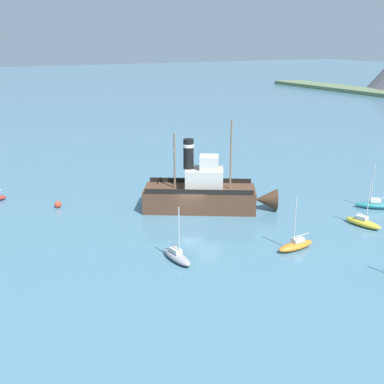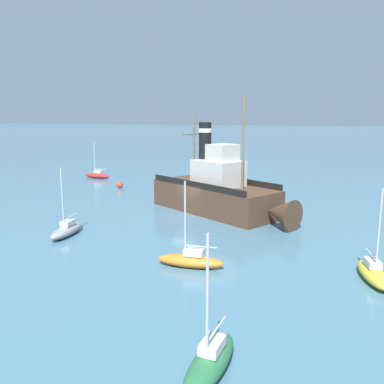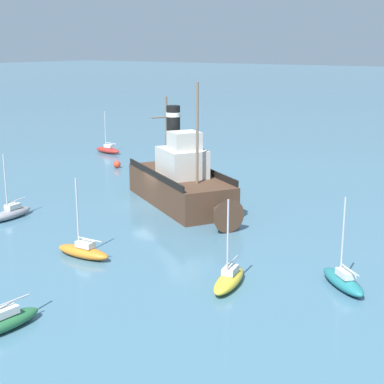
# 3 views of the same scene
# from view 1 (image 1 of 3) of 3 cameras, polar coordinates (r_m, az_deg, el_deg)

# --- Properties ---
(ground_plane) EXTENTS (600.00, 600.00, 0.00)m
(ground_plane) POSITION_cam_1_polar(r_m,az_deg,el_deg) (50.89, -0.25, -2.82)
(ground_plane) COLOR #477289
(old_tugboat) EXTENTS (10.30, 14.08, 9.90)m
(old_tugboat) POSITION_cam_1_polar(r_m,az_deg,el_deg) (52.27, 1.58, -0.14)
(old_tugboat) COLOR #4C3323
(old_tugboat) RESTS_ON ground
(sailboat_grey) EXTENTS (3.88, 1.42, 4.90)m
(sailboat_grey) POSITION_cam_1_polar(r_m,az_deg,el_deg) (40.78, -1.77, -7.61)
(sailboat_grey) COLOR gray
(sailboat_grey) RESTS_ON ground
(sailboat_orange) EXTENTS (1.32, 3.86, 4.90)m
(sailboat_orange) POSITION_cam_1_polar(r_m,az_deg,el_deg) (43.80, 12.21, -6.17)
(sailboat_orange) COLOR orange
(sailboat_orange) RESTS_ON ground
(sailboat_yellow) EXTENTS (3.95, 1.90, 4.90)m
(sailboat_yellow) POSITION_cam_1_polar(r_m,az_deg,el_deg) (50.90, 19.61, -3.39)
(sailboat_yellow) COLOR gold
(sailboat_yellow) RESTS_ON ground
(sailboat_teal) EXTENTS (3.30, 3.60, 4.90)m
(sailboat_teal) POSITION_cam_1_polar(r_m,az_deg,el_deg) (56.57, 20.70, -1.41)
(sailboat_teal) COLOR #23757A
(sailboat_teal) RESTS_ON ground
(mooring_buoy) EXTENTS (0.76, 0.76, 0.76)m
(mooring_buoy) POSITION_cam_1_polar(r_m,az_deg,el_deg) (55.18, -15.60, -1.42)
(mooring_buoy) COLOR red
(mooring_buoy) RESTS_ON ground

